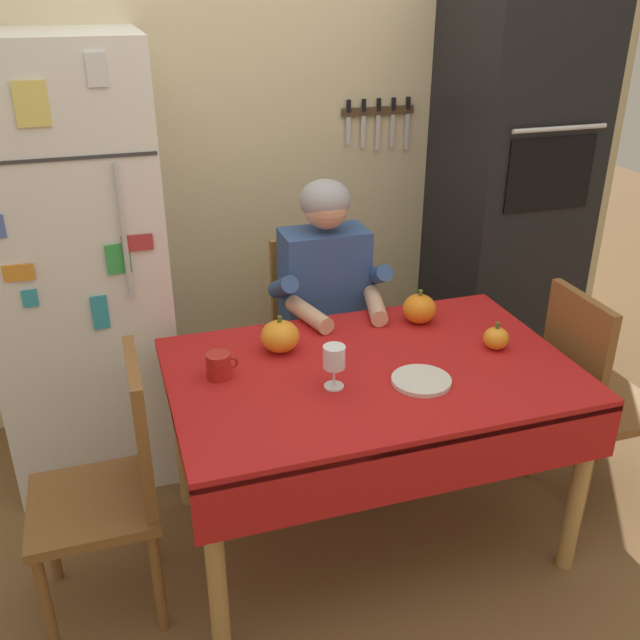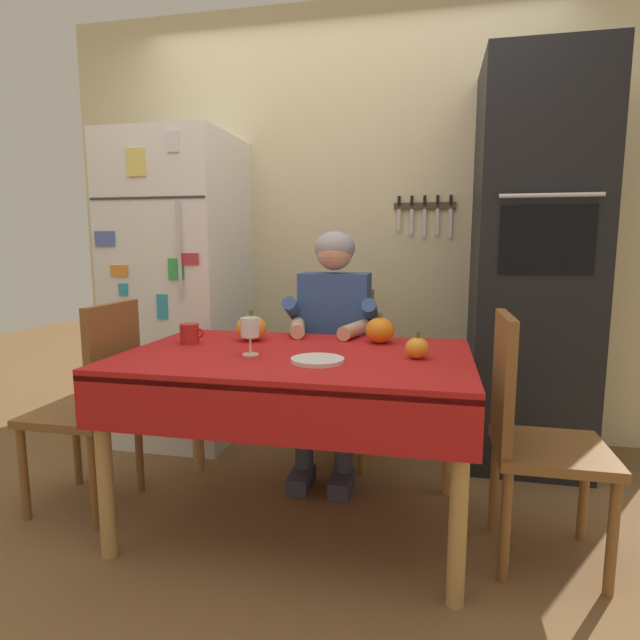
{
  "view_description": "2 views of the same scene",
  "coord_description": "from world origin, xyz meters",
  "px_view_note": "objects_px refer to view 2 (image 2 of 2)",
  "views": [
    {
      "loc": [
        -0.83,
        -1.91,
        1.96
      ],
      "look_at": [
        -0.15,
        0.23,
        0.88
      ],
      "focal_mm": 39.81,
      "sensor_mm": 36.0,
      "label": 1
    },
    {
      "loc": [
        0.54,
        -1.91,
        1.18
      ],
      "look_at": [
        0.08,
        0.18,
        0.87
      ],
      "focal_mm": 29.08,
      "sensor_mm": 36.0,
      "label": 2
    }
  ],
  "objects_px": {
    "chair_right_side": "(530,428)",
    "wine_glass": "(250,329)",
    "dining_table": "(295,374)",
    "serving_tray": "(318,360)",
    "wall_oven": "(533,269)",
    "pumpkin_large": "(380,330)",
    "chair_behind_person": "(339,365)",
    "coffee_mug": "(190,334)",
    "pumpkin_medium": "(417,348)",
    "refrigerator": "(181,291)",
    "pumpkin_small": "(251,328)",
    "seated_person": "(332,331)",
    "chair_left_side": "(96,397)"
  },
  "relations": [
    {
      "from": "chair_right_side",
      "to": "wine_glass",
      "type": "relative_size",
      "value": 6.13
    },
    {
      "from": "dining_table",
      "to": "serving_tray",
      "type": "distance_m",
      "value": 0.2
    },
    {
      "from": "wall_oven",
      "to": "pumpkin_large",
      "type": "bearing_deg",
      "value": -140.14
    },
    {
      "from": "wine_glass",
      "to": "chair_behind_person",
      "type": "bearing_deg",
      "value": 76.55
    },
    {
      "from": "chair_behind_person",
      "to": "coffee_mug",
      "type": "height_order",
      "value": "chair_behind_person"
    },
    {
      "from": "dining_table",
      "to": "wine_glass",
      "type": "relative_size",
      "value": 9.23
    },
    {
      "from": "coffee_mug",
      "to": "pumpkin_medium",
      "type": "bearing_deg",
      "value": -5.64
    },
    {
      "from": "coffee_mug",
      "to": "wine_glass",
      "type": "distance_m",
      "value": 0.4
    },
    {
      "from": "pumpkin_large",
      "to": "wall_oven",
      "type": "bearing_deg",
      "value": 39.86
    },
    {
      "from": "wine_glass",
      "to": "serving_tray",
      "type": "xyz_separation_m",
      "value": [
        0.29,
        -0.06,
        -0.1
      ]
    },
    {
      "from": "refrigerator",
      "to": "coffee_mug",
      "type": "relative_size",
      "value": 16.11
    },
    {
      "from": "coffee_mug",
      "to": "pumpkin_small",
      "type": "xyz_separation_m",
      "value": [
        0.25,
        0.12,
        0.01
      ]
    },
    {
      "from": "dining_table",
      "to": "chair_behind_person",
      "type": "relative_size",
      "value": 1.51
    },
    {
      "from": "wall_oven",
      "to": "pumpkin_small",
      "type": "bearing_deg",
      "value": -152.64
    },
    {
      "from": "chair_behind_person",
      "to": "pumpkin_large",
      "type": "relative_size",
      "value": 6.8
    },
    {
      "from": "seated_person",
      "to": "chair_right_side",
      "type": "relative_size",
      "value": 1.34
    },
    {
      "from": "chair_behind_person",
      "to": "pumpkin_small",
      "type": "xyz_separation_m",
      "value": [
        -0.31,
        -0.55,
        0.29
      ]
    },
    {
      "from": "wall_oven",
      "to": "seated_person",
      "type": "xyz_separation_m",
      "value": [
        -1.01,
        -0.32,
        -0.31
      ]
    },
    {
      "from": "dining_table",
      "to": "coffee_mug",
      "type": "height_order",
      "value": "coffee_mug"
    },
    {
      "from": "chair_behind_person",
      "to": "wine_glass",
      "type": "bearing_deg",
      "value": -103.45
    },
    {
      "from": "chair_behind_person",
      "to": "serving_tray",
      "type": "relative_size",
      "value": 4.61
    },
    {
      "from": "wall_oven",
      "to": "pumpkin_medium",
      "type": "distance_m",
      "value": 1.1
    },
    {
      "from": "chair_right_side",
      "to": "wall_oven",
      "type": "bearing_deg",
      "value": 81.19
    },
    {
      "from": "wall_oven",
      "to": "chair_right_side",
      "type": "xyz_separation_m",
      "value": [
        -0.15,
        -0.96,
        -0.54
      ]
    },
    {
      "from": "refrigerator",
      "to": "dining_table",
      "type": "xyz_separation_m",
      "value": [
        0.95,
        -0.88,
        -0.24
      ]
    },
    {
      "from": "refrigerator",
      "to": "wine_glass",
      "type": "relative_size",
      "value": 11.86
    },
    {
      "from": "chair_right_side",
      "to": "pumpkin_small",
      "type": "xyz_separation_m",
      "value": [
        -1.17,
        0.28,
        0.29
      ]
    },
    {
      "from": "coffee_mug",
      "to": "pumpkin_medium",
      "type": "height_order",
      "value": "pumpkin_medium"
    },
    {
      "from": "pumpkin_large",
      "to": "pumpkin_medium",
      "type": "height_order",
      "value": "pumpkin_large"
    },
    {
      "from": "seated_person",
      "to": "pumpkin_small",
      "type": "bearing_deg",
      "value": -130.27
    },
    {
      "from": "coffee_mug",
      "to": "pumpkin_medium",
      "type": "relative_size",
      "value": 1.06
    },
    {
      "from": "wine_glass",
      "to": "dining_table",
      "type": "bearing_deg",
      "value": 20.76
    },
    {
      "from": "refrigerator",
      "to": "chair_right_side",
      "type": "xyz_separation_m",
      "value": [
        1.85,
        -0.92,
        -0.39
      ]
    },
    {
      "from": "chair_behind_person",
      "to": "coffee_mug",
      "type": "relative_size",
      "value": 8.32
    },
    {
      "from": "chair_behind_person",
      "to": "seated_person",
      "type": "xyz_separation_m",
      "value": [
        -0.0,
        -0.19,
        0.23
      ]
    },
    {
      "from": "coffee_mug",
      "to": "pumpkin_medium",
      "type": "distance_m",
      "value": 1.01
    },
    {
      "from": "chair_behind_person",
      "to": "pumpkin_small",
      "type": "distance_m",
      "value": 0.7
    },
    {
      "from": "wine_glass",
      "to": "serving_tray",
      "type": "height_order",
      "value": "wine_glass"
    },
    {
      "from": "refrigerator",
      "to": "seated_person",
      "type": "bearing_deg",
      "value": -15.79
    },
    {
      "from": "chair_behind_person",
      "to": "chair_right_side",
      "type": "bearing_deg",
      "value": -43.97
    },
    {
      "from": "wall_oven",
      "to": "wine_glass",
      "type": "height_order",
      "value": "wall_oven"
    },
    {
      "from": "chair_behind_person",
      "to": "pumpkin_large",
      "type": "xyz_separation_m",
      "value": [
        0.27,
        -0.49,
        0.29
      ]
    },
    {
      "from": "dining_table",
      "to": "chair_left_side",
      "type": "distance_m",
      "value": 0.91
    },
    {
      "from": "refrigerator",
      "to": "chair_left_side",
      "type": "xyz_separation_m",
      "value": [
        0.05,
        -0.92,
        -0.39
      ]
    },
    {
      "from": "wine_glass",
      "to": "serving_tray",
      "type": "distance_m",
      "value": 0.31
    },
    {
      "from": "coffee_mug",
      "to": "pumpkin_medium",
      "type": "xyz_separation_m",
      "value": [
        1.0,
        -0.1,
        -0.0
      ]
    },
    {
      "from": "chair_left_side",
      "to": "coffee_mug",
      "type": "distance_m",
      "value": 0.5
    },
    {
      "from": "seated_person",
      "to": "pumpkin_small",
      "type": "relative_size",
      "value": 8.88
    },
    {
      "from": "dining_table",
      "to": "serving_tray",
      "type": "xyz_separation_m",
      "value": [
        0.12,
        -0.13,
        0.09
      ]
    },
    {
      "from": "seated_person",
      "to": "pumpkin_large",
      "type": "bearing_deg",
      "value": -47.37
    }
  ]
}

